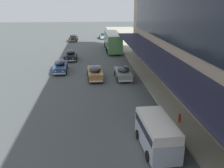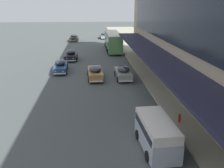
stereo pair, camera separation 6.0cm
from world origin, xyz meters
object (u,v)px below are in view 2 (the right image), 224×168
object	(u,v)px
sedan_trailing_near	(123,73)
fire_hydrant	(180,118)
sedan_oncoming_front	(71,55)
sedan_lead_mid	(61,66)
sedan_second_mid	(95,72)
vw_van	(156,132)
sedan_second_near	(104,36)
sedan_lead_near	(74,38)
transit_bus_kerbside_front	(113,40)

from	to	relation	value
sedan_trailing_near	fire_hydrant	size ratio (longest dim) A/B	6.42
sedan_oncoming_front	sedan_lead_mid	bearing A→B (deg)	-97.12
sedan_second_mid	sedan_lead_mid	size ratio (longest dim) A/B	1.01
sedan_second_mid	vw_van	distance (m)	15.85
sedan_second_near	sedan_lead_near	world-z (taller)	sedan_lead_near
fire_hydrant	sedan_second_near	bearing A→B (deg)	93.67
sedan_lead_near	sedan_lead_mid	bearing A→B (deg)	-90.12
sedan_lead_near	vw_van	world-z (taller)	vw_van
sedan_second_mid	vw_van	bearing A→B (deg)	-77.38
fire_hydrant	sedan_lead_mid	bearing A→B (deg)	123.20
sedan_second_mid	sedan_lead_near	size ratio (longest dim) A/B	1.14
sedan_oncoming_front	sedan_lead_near	distance (m)	21.09
transit_bus_kerbside_front	sedan_oncoming_front	bearing A→B (deg)	-133.57
sedan_oncoming_front	sedan_trailing_near	world-z (taller)	sedan_oncoming_front
transit_bus_kerbside_front	sedan_second_near	distance (m)	17.55
sedan_lead_near	fire_hydrant	distance (m)	45.42
transit_bus_kerbside_front	vw_van	size ratio (longest dim) A/B	2.48
sedan_oncoming_front	sedan_lead_near	world-z (taller)	sedan_oncoming_front
sedan_oncoming_front	fire_hydrant	bearing A→B (deg)	-67.26
transit_bus_kerbside_front	sedan_oncoming_front	distance (m)	10.79
sedan_lead_near	sedan_trailing_near	xyz separation A→B (m)	(7.79, -32.11, -0.02)
sedan_second_mid	sedan_oncoming_front	xyz separation A→B (m)	(-3.62, 10.62, 0.02)
transit_bus_kerbside_front	fire_hydrant	world-z (taller)	transit_bus_kerbside_front
sedan_oncoming_front	sedan_lead_near	bearing A→B (deg)	92.20
sedan_second_mid	sedan_trailing_near	xyz separation A→B (m)	(3.36, -0.41, -0.01)
sedan_oncoming_front	vw_van	world-z (taller)	vw_van
sedan_second_near	sedan_trailing_near	distance (m)	36.30
sedan_lead_mid	sedan_trailing_near	world-z (taller)	sedan_lead_mid
transit_bus_kerbside_front	sedan_lead_mid	world-z (taller)	transit_bus_kerbside_front
sedan_trailing_near	vw_van	world-z (taller)	vw_van
sedan_lead_mid	fire_hydrant	size ratio (longest dim) A/B	7.12
sedan_lead_mid	vw_van	bearing A→B (deg)	-67.40
transit_bus_kerbside_front	sedan_lead_near	size ratio (longest dim) A/B	2.60
sedan_lead_mid	vw_van	size ratio (longest dim) A/B	1.08
sedan_lead_near	vw_van	size ratio (longest dim) A/B	0.95
sedan_second_near	vw_van	xyz separation A→B (m)	(0.50, -51.35, 0.39)
sedan_lead_mid	sedan_trailing_near	xyz separation A→B (m)	(7.85, -4.05, -0.00)
fire_hydrant	transit_bus_kerbside_front	bearing A→B (deg)	94.23
sedan_oncoming_front	sedan_lead_near	size ratio (longest dim) A/B	0.98
transit_bus_kerbside_front	vw_van	distance (m)	33.88
sedan_lead_mid	sedan_trailing_near	size ratio (longest dim) A/B	1.11
sedan_second_near	vw_van	bearing A→B (deg)	-89.44
sedan_second_mid	sedan_lead_mid	world-z (taller)	sedan_second_mid
sedan_lead_near	fire_hydrant	xyz separation A→B (m)	(10.49, -44.19, -0.28)
sedan_lead_near	sedan_trailing_near	world-z (taller)	sedan_lead_near
sedan_lead_near	fire_hydrant	bearing A→B (deg)	-76.64
vw_van	sedan_lead_near	bearing A→B (deg)	99.50
sedan_second_mid	sedan_second_near	bearing A→B (deg)	85.29
sedan_trailing_near	fire_hydrant	world-z (taller)	sedan_trailing_near
sedan_second_mid	sedan_trailing_near	distance (m)	3.38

